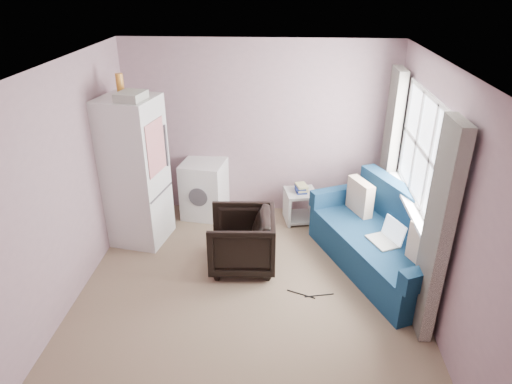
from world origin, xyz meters
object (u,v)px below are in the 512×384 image
side_table (300,204)px  fridge (135,171)px  armchair (242,238)px  washing_machine (204,187)px  sofa (387,243)px

side_table → fridge: bearing=-164.1°
armchair → fridge: (-1.40, 0.56, 0.59)m
washing_machine → sofa: (2.40, -1.19, -0.10)m
washing_machine → sofa: 2.69m
side_table → washing_machine: bearing=175.3°
armchair → side_table: bearing=144.8°
armchair → sofa: sofa is taller
washing_machine → side_table: (1.40, -0.11, -0.16)m
washing_machine → side_table: size_ratio=1.44×
armchair → side_table: size_ratio=1.37×
side_table → sofa: sofa is taller
armchair → fridge: size_ratio=0.36×
armchair → side_table: armchair is taller
fridge → washing_machine: fridge is taller
armchair → sofa: (1.74, 0.09, -0.06)m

